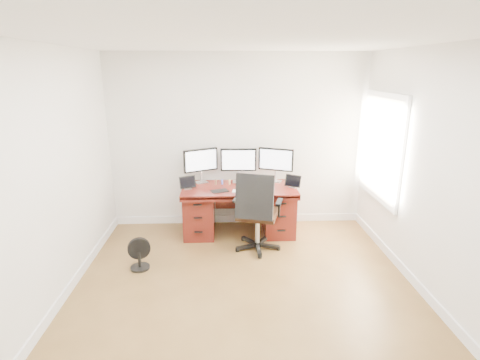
{
  "coord_description": "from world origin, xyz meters",
  "views": [
    {
      "loc": [
        -0.21,
        -3.53,
        2.45
      ],
      "look_at": [
        0.0,
        1.5,
        0.95
      ],
      "focal_mm": 28.0,
      "sensor_mm": 36.0,
      "label": 1
    }
  ],
  "objects_px": {
    "desk": "(239,208)",
    "office_chair": "(257,225)",
    "floor_fan": "(139,254)",
    "keyboard": "(243,191)",
    "monitor_center": "(238,161)"
  },
  "relations": [
    {
      "from": "floor_fan",
      "to": "keyboard",
      "type": "xyz_separation_m",
      "value": [
        1.36,
        0.8,
        0.56
      ]
    },
    {
      "from": "desk",
      "to": "office_chair",
      "type": "height_order",
      "value": "office_chair"
    },
    {
      "from": "keyboard",
      "to": "monitor_center",
      "type": "bearing_deg",
      "value": 102.12
    },
    {
      "from": "desk",
      "to": "floor_fan",
      "type": "bearing_deg",
      "value": -141.14
    },
    {
      "from": "office_chair",
      "to": "monitor_center",
      "type": "height_order",
      "value": "monitor_center"
    },
    {
      "from": "floor_fan",
      "to": "monitor_center",
      "type": "bearing_deg",
      "value": 30.0
    },
    {
      "from": "office_chair",
      "to": "floor_fan",
      "type": "distance_m",
      "value": 1.61
    },
    {
      "from": "floor_fan",
      "to": "monitor_center",
      "type": "distance_m",
      "value": 2.04
    },
    {
      "from": "desk",
      "to": "office_chair",
      "type": "relative_size",
      "value": 1.48
    },
    {
      "from": "floor_fan",
      "to": "keyboard",
      "type": "relative_size",
      "value": 1.35
    },
    {
      "from": "monitor_center",
      "to": "office_chair",
      "type": "bearing_deg",
      "value": -73.48
    },
    {
      "from": "desk",
      "to": "floor_fan",
      "type": "height_order",
      "value": "desk"
    },
    {
      "from": "floor_fan",
      "to": "office_chair",
      "type": "bearing_deg",
      "value": 2.01
    },
    {
      "from": "floor_fan",
      "to": "keyboard",
      "type": "distance_m",
      "value": 1.67
    },
    {
      "from": "desk",
      "to": "office_chair",
      "type": "bearing_deg",
      "value": -69.6
    }
  ]
}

